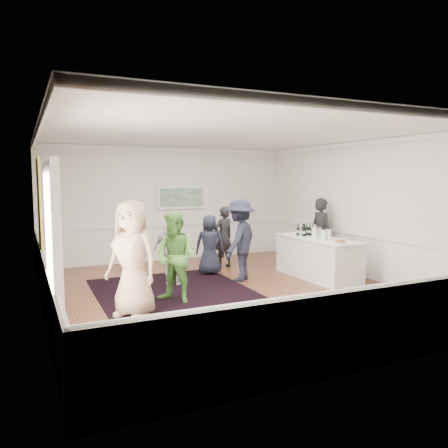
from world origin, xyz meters
name	(u,v)px	position (x,y,z in m)	size (l,w,h in m)	color
floor	(228,292)	(0.00, 0.00, 0.00)	(8.00, 8.00, 0.00)	brown
ceiling	(228,134)	(0.00, 0.00, 3.20)	(7.00, 8.00, 0.02)	white
wall_left	(40,222)	(-3.50, 0.00, 1.60)	(0.02, 8.00, 3.20)	white
wall_right	(363,209)	(3.50, 0.00, 1.60)	(0.02, 8.00, 3.20)	white
wall_back	(168,204)	(0.00, 4.00, 1.60)	(7.00, 0.02, 3.20)	white
wall_front	(374,240)	(0.00, -4.00, 1.60)	(7.00, 0.02, 3.20)	white
wainscoting	(228,268)	(0.00, 0.00, 0.50)	(7.00, 8.00, 1.00)	white
mirror	(40,205)	(-3.45, 1.30, 1.80)	(0.05, 1.25, 1.85)	yellow
doorway	(52,249)	(-3.45, -1.90, 1.42)	(0.10, 1.78, 2.56)	white
landscape_painting	(182,197)	(0.40, 3.95, 1.78)	(1.44, 0.06, 0.66)	white
area_rug	(178,294)	(-1.01, 0.25, 0.01)	(3.05, 4.00, 0.02)	black
serving_table	(317,258)	(2.44, 0.28, 0.48)	(0.89, 2.33, 0.95)	white
bartender	(322,233)	(3.20, 1.13, 0.91)	(0.66, 0.44, 1.82)	black
guest_tan	(132,259)	(-2.13, -0.72, 0.98)	(0.96, 0.63, 1.97)	tan
guest_green	(176,257)	(-1.19, -0.22, 0.86)	(0.83, 0.65, 1.72)	#61AE45
guest_lilac	(174,250)	(-0.81, 1.06, 0.78)	(0.91, 0.38, 1.56)	silver
guest_dark_a	(240,240)	(0.69, 0.84, 0.93)	(1.20, 0.69, 1.86)	#1C1F30
guest_dark_b	(224,237)	(0.97, 2.33, 0.80)	(0.58, 0.38, 1.60)	black
guest_navy	(210,245)	(0.32, 1.71, 0.73)	(0.71, 0.46, 1.45)	#1C1F30
wine_bottles	(306,229)	(2.44, 0.77, 1.10)	(0.46, 0.29, 0.31)	black
juice_pitchers	(322,234)	(2.38, 0.05, 1.07)	(0.35, 0.34, 0.24)	#61AC3D
ice_bucket	(316,232)	(2.49, 0.43, 1.06)	(0.26, 0.26, 0.24)	silver
nut_bowl	(340,242)	(2.30, -0.66, 0.98)	(0.25, 0.25, 0.08)	white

